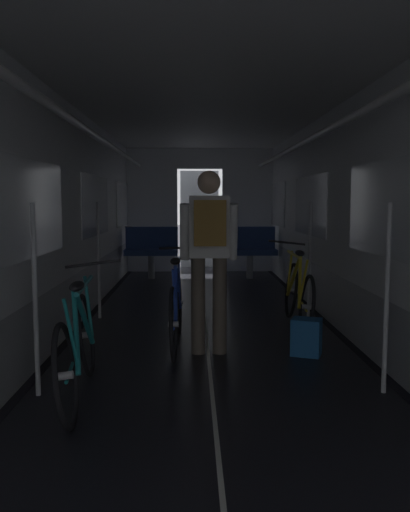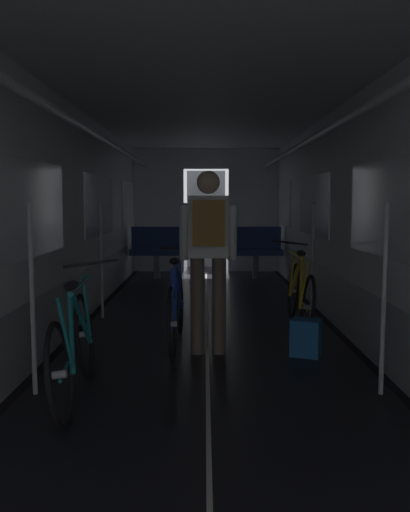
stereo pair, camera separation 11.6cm
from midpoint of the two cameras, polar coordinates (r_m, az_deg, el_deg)
The scene contains 8 objects.
train_car_shell at distance 5.32m, azimuth 0.66°, elevation 8.94°, with size 3.14×12.34×2.57m.
bench_seat_far_left at distance 9.86m, azimuth -4.99°, elevation 0.93°, with size 0.98×0.51×0.95m.
bench_seat_far_right at distance 9.88m, azimuth 5.48°, elevation 0.93°, with size 0.98×0.51×0.95m.
bicycle_teal at distance 3.99m, azimuth -13.13°, elevation -9.25°, with size 0.44×1.69×0.95m.
bicycle_yellow at distance 6.08m, azimuth 10.38°, elevation -3.99°, with size 0.44×1.69×0.95m.
person_cyclist_aisle at distance 4.87m, azimuth 0.83°, elevation 1.20°, with size 0.53×0.37×1.69m.
bicycle_blue_in_aisle at distance 5.23m, azimuth -2.64°, elevation -5.48°, with size 0.44×1.69×0.94m.
backpack_on_floor at distance 5.05m, azimuth 11.12°, elevation -8.49°, with size 0.26×0.20×0.34m, color #1E5693.
Camera 2 is at (-0.02, -1.72, 1.41)m, focal length 37.65 mm.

